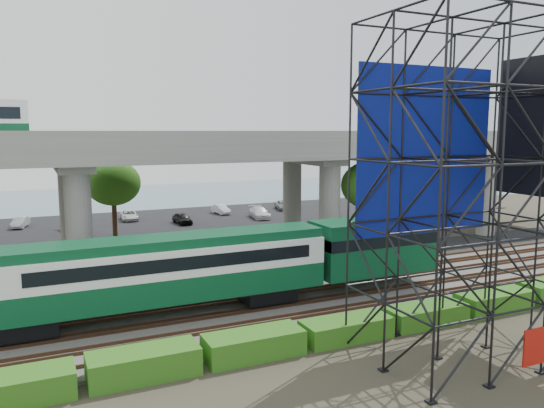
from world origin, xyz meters
name	(u,v)px	position (x,y,z in m)	size (l,w,h in m)	color
ground	(290,315)	(0.00, 0.00, 0.00)	(140.00, 140.00, 0.00)	#474233
ballast_bed	(275,303)	(0.00, 2.00, 0.10)	(90.00, 12.00, 0.20)	slate
service_road	(226,270)	(0.00, 10.50, 0.04)	(90.00, 5.00, 0.08)	black
parking_lot	(156,221)	(0.00, 34.00, 0.04)	(90.00, 18.00, 0.08)	black
harbor_water	(124,199)	(0.00, 56.00, 0.01)	(140.00, 40.00, 0.03)	slate
rail_tracks	(275,300)	(0.00, 2.00, 0.28)	(90.00, 9.52, 0.16)	#472D1E
commuter_train	(194,266)	(-4.90, 2.00, 2.88)	(29.30, 3.06, 4.30)	black
overpass	(186,157)	(-1.37, 16.00, 8.21)	(80.00, 12.00, 12.40)	#9E9B93
scaffold_tower	(470,194)	(5.03, -7.98, 7.47)	(9.36, 6.36, 15.00)	black
hedge_strip	(346,328)	(1.01, -4.30, 0.56)	(34.60, 1.80, 1.20)	#2F6216
trees	(145,191)	(-4.67, 16.17, 5.57)	(40.94, 16.94, 7.69)	#382314
parked_cars	(168,216)	(1.16, 33.25, 0.68)	(37.71, 9.70, 1.30)	white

